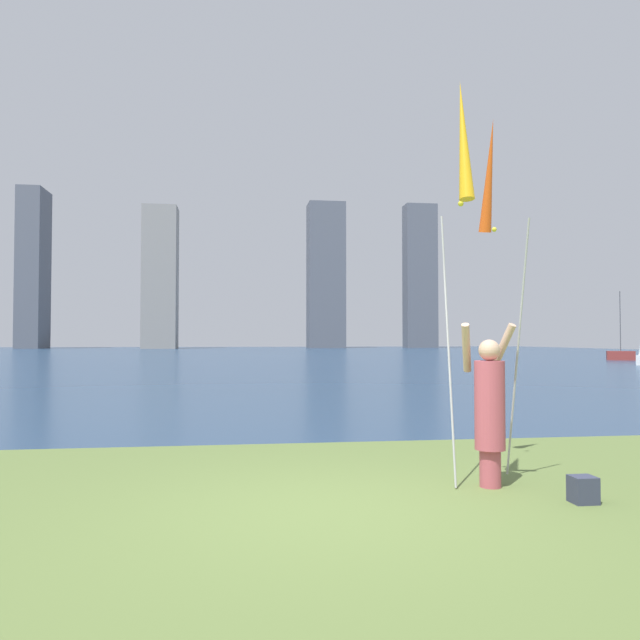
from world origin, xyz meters
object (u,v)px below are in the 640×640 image
(kite_flag_right, at_px, (490,184))
(sailboat_0, at_px, (621,355))
(person, at_px, (489,406))
(kite_flag_left, at_px, (463,151))
(bag, at_px, (583,490))

(kite_flag_right, distance_m, sailboat_0, 44.11)
(person, height_order, kite_flag_left, kite_flag_left)
(person, distance_m, sailboat_0, 44.95)
(kite_flag_right, height_order, sailboat_0, sailboat_0)
(person, height_order, bag, person)
(bag, relative_size, sailboat_0, 0.05)
(kite_flag_left, relative_size, bag, 16.58)
(sailboat_0, bearing_deg, kite_flag_left, -125.69)
(person, bearing_deg, sailboat_0, 45.58)
(bag, bearing_deg, kite_flag_left, 157.32)
(person, distance_m, kite_flag_right, 2.86)
(person, bearing_deg, bag, -58.86)
(kite_flag_right, bearing_deg, sailboat_0, 54.27)
(kite_flag_right, bearing_deg, person, -115.07)
(kite_flag_left, xyz_separation_m, kite_flag_right, (0.82, 1.20, -0.02))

